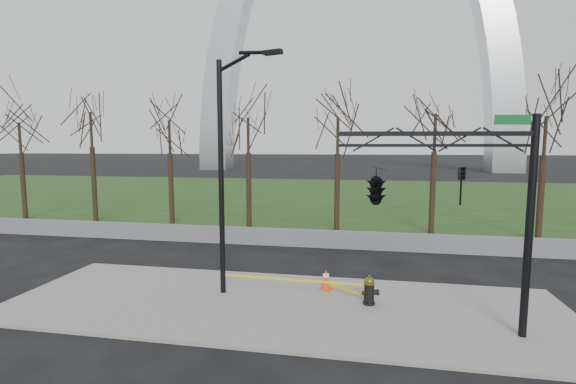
% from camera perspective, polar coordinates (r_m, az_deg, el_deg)
% --- Properties ---
extents(ground, '(500.00, 500.00, 0.00)m').
position_cam_1_polar(ground, '(13.72, -0.90, -15.75)').
color(ground, black).
rests_on(ground, ground).
extents(sidewalk, '(18.00, 6.00, 0.10)m').
position_cam_1_polar(sidewalk, '(13.70, -0.90, -15.56)').
color(sidewalk, slate).
rests_on(sidewalk, ground).
extents(grass_strip, '(120.00, 40.00, 0.06)m').
position_cam_1_polar(grass_strip, '(42.83, 7.07, -0.52)').
color(grass_strip, '#1E3A15').
rests_on(grass_strip, ground).
extents(guardrail, '(60.00, 0.30, 0.90)m').
position_cam_1_polar(guardrail, '(21.14, 3.43, -6.51)').
color(guardrail, '#59595B').
rests_on(guardrail, ground).
extents(gateway_arch, '(66.00, 6.00, 65.00)m').
position_cam_1_polar(gateway_arch, '(91.65, 9.25, 23.69)').
color(gateway_arch, silver).
rests_on(gateway_arch, ground).
extents(tree_row, '(53.51, 4.00, 8.05)m').
position_cam_1_polar(tree_row, '(24.51, 13.42, 3.56)').
color(tree_row, black).
rests_on(tree_row, ground).
extents(fire_hydrant, '(0.60, 0.39, 0.96)m').
position_cam_1_polar(fire_hydrant, '(13.74, 11.36, -13.43)').
color(fire_hydrant, black).
rests_on(fire_hydrant, sidewalk).
extents(traffic_cone, '(0.49, 0.49, 0.72)m').
position_cam_1_polar(traffic_cone, '(14.88, 5.33, -12.09)').
color(traffic_cone, '#F4440C').
rests_on(traffic_cone, sidewalk).
extents(street_light, '(2.34, 0.79, 8.21)m').
position_cam_1_polar(street_light, '(13.82, -8.61, 4.35)').
color(street_light, black).
rests_on(street_light, ground).
extents(traffic_signal_mast, '(5.06, 2.53, 6.00)m').
position_cam_1_polar(traffic_signal_mast, '(11.06, 16.13, 0.82)').
color(traffic_signal_mast, black).
rests_on(traffic_signal_mast, ground).
extents(caution_tape, '(5.01, 1.13, 0.48)m').
position_cam_1_polar(caution_tape, '(14.03, 2.79, -12.55)').
color(caution_tape, yellow).
rests_on(caution_tape, ground).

